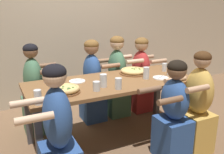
% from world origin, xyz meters
% --- Properties ---
extents(ground_plane, '(18.00, 18.00, 0.00)m').
position_xyz_m(ground_plane, '(0.00, 0.00, 0.00)').
color(ground_plane, brown).
rests_on(ground_plane, ground).
extents(restaurant_back_panel, '(10.00, 0.06, 3.20)m').
position_xyz_m(restaurant_back_panel, '(0.00, 1.60, 1.60)').
color(restaurant_back_panel, beige).
rests_on(restaurant_back_panel, ground).
extents(dining_table, '(2.02, 0.84, 0.78)m').
position_xyz_m(dining_table, '(0.00, 0.00, 0.69)').
color(dining_table, brown).
rests_on(dining_table, ground).
extents(pizza_board_main, '(0.30, 0.30, 0.07)m').
position_xyz_m(pizza_board_main, '(-0.61, -0.15, 0.81)').
color(pizza_board_main, brown).
rests_on(pizza_board_main, dining_table).
extents(pizza_board_second, '(0.36, 0.36, 0.06)m').
position_xyz_m(pizza_board_second, '(0.40, 0.17, 0.81)').
color(pizza_board_second, brown).
rests_on(pizza_board_second, dining_table).
extents(empty_plate_a, '(0.19, 0.19, 0.02)m').
position_xyz_m(empty_plate_a, '(-0.38, 0.16, 0.78)').
color(empty_plate_a, white).
rests_on(empty_plate_a, dining_table).
extents(empty_plate_b, '(0.19, 0.19, 0.02)m').
position_xyz_m(empty_plate_b, '(0.59, -0.16, 0.78)').
color(empty_plate_b, white).
rests_on(empty_plate_b, dining_table).
extents(cocktail_glass_blue, '(0.08, 0.08, 0.13)m').
position_xyz_m(cocktail_glass_blue, '(0.78, -0.11, 0.82)').
color(cocktail_glass_blue, silver).
rests_on(cocktail_glass_blue, dining_table).
extents(drinking_glass_a, '(0.07, 0.07, 0.12)m').
position_xyz_m(drinking_glass_a, '(-0.07, -0.29, 0.83)').
color(drinking_glass_a, silver).
rests_on(drinking_glass_a, dining_table).
extents(drinking_glass_b, '(0.06, 0.06, 0.11)m').
position_xyz_m(drinking_glass_b, '(0.84, 0.09, 0.82)').
color(drinking_glass_b, silver).
rests_on(drinking_glass_b, dining_table).
extents(drinking_glass_c, '(0.07, 0.07, 0.11)m').
position_xyz_m(drinking_glass_c, '(-0.69, 0.07, 0.83)').
color(drinking_glass_c, silver).
rests_on(drinking_glass_c, dining_table).
extents(drinking_glass_d, '(0.08, 0.08, 0.10)m').
position_xyz_m(drinking_glass_d, '(-0.30, -0.24, 0.83)').
color(drinking_glass_d, silver).
rests_on(drinking_glass_d, dining_table).
extents(drinking_glass_e, '(0.07, 0.07, 0.14)m').
position_xyz_m(drinking_glass_e, '(-0.92, -0.35, 0.84)').
color(drinking_glass_e, silver).
rests_on(drinking_glass_e, dining_table).
extents(drinking_glass_f, '(0.08, 0.08, 0.15)m').
position_xyz_m(drinking_glass_f, '(-0.18, -0.15, 0.84)').
color(drinking_glass_f, silver).
rests_on(drinking_glass_f, dining_table).
extents(drinking_glass_g, '(0.07, 0.07, 0.15)m').
position_xyz_m(drinking_glass_g, '(0.42, -0.10, 0.85)').
color(drinking_glass_g, silver).
rests_on(drinking_glass_g, dining_table).
extents(diner_far_left, '(0.51, 0.40, 1.19)m').
position_xyz_m(diner_far_left, '(-0.81, 0.64, 0.54)').
color(diner_far_left, '#477556').
rests_on(diner_far_left, ground).
extents(diner_far_right, '(0.51, 0.40, 1.18)m').
position_xyz_m(diner_far_right, '(0.82, 0.64, 0.55)').
color(diner_far_right, '#B22D2D').
rests_on(diner_far_right, ground).
extents(diner_near_left, '(0.51, 0.40, 1.21)m').
position_xyz_m(diner_near_left, '(-0.83, -0.64, 0.56)').
color(diner_near_left, '#2D5193').
rests_on(diner_near_left, ground).
extents(diner_far_midright, '(0.51, 0.40, 1.22)m').
position_xyz_m(diner_far_midright, '(0.40, 0.64, 0.57)').
color(diner_far_midright, '#477556').
rests_on(diner_far_midright, ground).
extents(diner_far_center, '(0.51, 0.40, 1.19)m').
position_xyz_m(diner_far_center, '(0.01, 0.64, 0.55)').
color(diner_far_center, '#2D5193').
rests_on(diner_far_center, ground).
extents(diner_near_midright, '(0.51, 0.40, 1.12)m').
position_xyz_m(diner_near_midright, '(0.42, -0.64, 0.52)').
color(diner_near_midright, '#2D5193').
rests_on(diner_near_midright, ground).
extents(diner_near_right, '(0.51, 0.40, 1.18)m').
position_xyz_m(diner_near_right, '(0.76, -0.64, 0.54)').
color(diner_near_right, gold).
rests_on(diner_near_right, ground).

